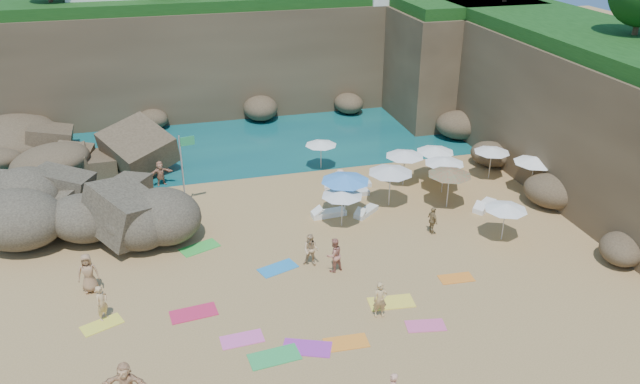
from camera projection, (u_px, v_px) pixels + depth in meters
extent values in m
plane|color=tan|center=(296.00, 261.00, 29.59)|extent=(120.00, 120.00, 0.00)
plane|color=#0C4751|center=(220.00, 88.00, 55.68)|extent=(120.00, 120.00, 0.00)
cube|color=brown|center=(249.00, 55.00, 50.05)|extent=(44.00, 8.00, 8.00)
cube|color=brown|center=(560.00, 100.00, 39.23)|extent=(8.00, 30.00, 8.00)
cube|color=brown|center=(448.00, 57.00, 49.20)|extent=(10.00, 12.00, 8.00)
cylinder|color=white|center=(14.00, 67.00, 50.53)|extent=(0.10, 0.10, 6.00)
cylinder|color=white|center=(34.00, 66.00, 50.88)|extent=(0.10, 0.10, 6.00)
cylinder|color=silver|center=(183.00, 173.00, 33.54)|extent=(0.09, 0.09, 4.31)
cube|color=#269856|center=(187.00, 141.00, 32.86)|extent=(0.75, 0.19, 0.48)
cylinder|color=silver|center=(321.00, 155.00, 39.09)|extent=(0.05, 0.05, 1.79)
cone|color=white|center=(321.00, 143.00, 38.72)|extent=(2.01, 2.01, 0.31)
cylinder|color=silver|center=(443.00, 176.00, 35.94)|extent=(0.06, 0.06, 2.05)
cone|color=white|center=(445.00, 160.00, 35.51)|extent=(2.30, 2.30, 0.35)
cylinder|color=silver|center=(434.00, 164.00, 37.53)|extent=(0.06, 0.06, 2.04)
cone|color=white|center=(435.00, 149.00, 37.11)|extent=(2.28, 2.28, 0.35)
cylinder|color=silver|center=(532.00, 176.00, 35.85)|extent=(0.06, 0.06, 2.13)
cone|color=white|center=(535.00, 160.00, 35.41)|extent=(2.39, 2.39, 0.36)
cylinder|color=silver|center=(490.00, 164.00, 37.74)|extent=(0.06, 0.06, 1.93)
cone|color=silver|center=(492.00, 150.00, 37.34)|extent=(2.16, 2.16, 0.33)
cylinder|color=silver|center=(404.00, 169.00, 36.89)|extent=(0.06, 0.06, 2.05)
cone|color=white|center=(405.00, 153.00, 36.46)|extent=(2.30, 2.30, 0.35)
cylinder|color=silver|center=(448.00, 189.00, 34.24)|extent=(0.06, 0.06, 2.16)
cone|color=red|center=(450.00, 172.00, 33.80)|extent=(2.43, 2.43, 0.37)
cylinder|color=silver|center=(390.00, 187.00, 34.39)|extent=(0.07, 0.07, 2.23)
cone|color=silver|center=(391.00, 170.00, 33.93)|extent=(2.50, 2.50, 0.38)
cylinder|color=silver|center=(342.00, 209.00, 32.33)|extent=(0.06, 0.06, 1.94)
cone|color=silver|center=(342.00, 193.00, 31.93)|extent=(2.17, 2.17, 0.33)
cylinder|color=silver|center=(345.00, 196.00, 33.21)|extent=(0.07, 0.07, 2.33)
cone|color=#4089DC|center=(345.00, 178.00, 32.73)|extent=(2.62, 2.62, 0.40)
cylinder|color=silver|center=(504.00, 223.00, 31.04)|extent=(0.06, 0.06, 1.90)
cone|color=white|center=(506.00, 206.00, 30.65)|extent=(2.14, 2.14, 0.33)
cube|color=silver|center=(357.00, 185.00, 37.01)|extent=(1.66, 0.65, 0.25)
cube|color=white|center=(339.00, 188.00, 36.58)|extent=(1.77, 0.94, 0.26)
cube|color=white|center=(484.00, 206.00, 34.46)|extent=(1.82, 1.60, 0.28)
cube|color=white|center=(329.00, 213.00, 33.66)|extent=(1.91, 0.74, 0.29)
cube|color=silver|center=(354.00, 193.00, 35.93)|extent=(1.74, 0.68, 0.27)
cube|color=silver|center=(366.00, 212.00, 33.86)|extent=(1.66, 1.49, 0.26)
cube|color=pink|center=(242.00, 339.00, 24.41)|extent=(1.71, 0.93, 0.03)
cube|color=orange|center=(346.00, 343.00, 24.23)|extent=(1.76, 0.94, 0.03)
cube|color=green|center=(274.00, 357.00, 23.48)|extent=(2.00, 1.14, 0.03)
cube|color=yellow|center=(102.00, 325.00, 25.23)|extent=(1.79, 1.37, 0.03)
cube|color=purple|center=(307.00, 348.00, 23.94)|extent=(2.09, 1.58, 0.03)
cube|color=#CE244C|center=(194.00, 313.00, 25.92)|extent=(2.01, 1.16, 0.03)
cube|color=#2584C8|center=(278.00, 268.00, 29.01)|extent=(1.98, 1.43, 0.03)
cube|color=#E75A90|center=(426.00, 326.00, 25.17)|extent=(1.69, 1.04, 0.03)
cube|color=orange|center=(456.00, 278.00, 28.26)|extent=(1.59, 0.87, 0.03)
cube|color=green|center=(200.00, 248.00, 30.67)|extent=(2.09, 1.57, 0.03)
cube|color=yellow|center=(391.00, 302.00, 26.60)|extent=(2.02, 1.15, 0.03)
imported|color=tan|center=(102.00, 303.00, 25.25)|extent=(0.66, 0.69, 1.58)
imported|color=#BE745F|center=(334.00, 255.00, 28.50)|extent=(0.97, 0.85, 1.67)
imported|color=#FAB98E|center=(340.00, 183.00, 35.55)|extent=(1.10, 1.06, 1.67)
imported|color=#967A4B|center=(433.00, 220.00, 31.69)|extent=(0.42, 0.90, 1.49)
imported|color=tan|center=(447.00, 163.00, 37.89)|extent=(1.02, 0.86, 1.84)
imported|color=tan|center=(160.00, 173.00, 36.96)|extent=(1.46, 0.77, 1.52)
imported|color=#A17750|center=(91.00, 286.00, 27.27)|extent=(0.89, 1.82, 0.49)
imported|color=tan|center=(379.00, 312.00, 25.67)|extent=(0.82, 1.65, 0.38)
imported|color=tan|center=(311.00, 260.00, 29.14)|extent=(1.42, 1.76, 0.60)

